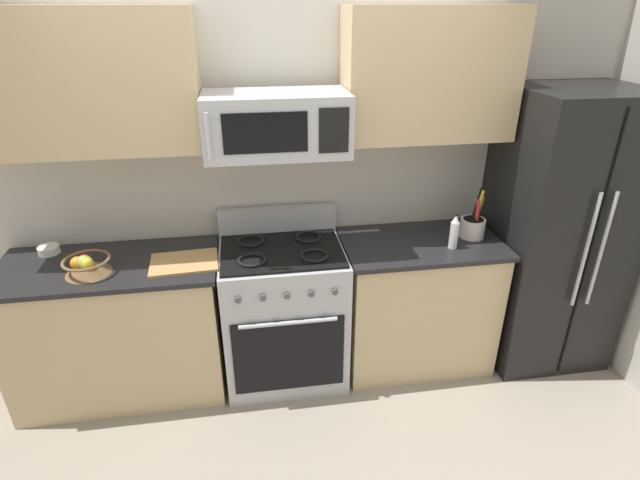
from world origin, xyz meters
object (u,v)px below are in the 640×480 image
range_oven (284,311)px  refrigerator (555,232)px  cutting_board (184,262)px  bottle_vinegar (454,232)px  utensil_crock (473,226)px  prep_bowl (49,249)px  microwave (276,124)px  fruit_basket (86,265)px

range_oven → refrigerator: 1.85m
cutting_board → bottle_vinegar: bottle_vinegar is taller
utensil_crock → cutting_board: utensil_crock is taller
refrigerator → utensil_crock: size_ratio=5.50×
cutting_board → prep_bowl: bearing=162.2°
range_oven → bottle_vinegar: 1.19m
utensil_crock → microwave: bearing=179.7°
cutting_board → microwave: bearing=9.3°
microwave → utensil_crock: bearing=-0.3°
microwave → fruit_basket: (-1.09, -0.13, -0.72)m
microwave → fruit_basket: microwave is taller
bottle_vinegar → fruit_basket: bearing=179.6°
refrigerator → bottle_vinegar: bearing=-172.6°
utensil_crock → bottle_vinegar: (-0.19, -0.13, 0.03)m
bottle_vinegar → utensil_crock: bearing=36.0°
utensil_crock → prep_bowl: size_ratio=2.66×
refrigerator → bottle_vinegar: (-0.75, -0.10, 0.10)m
utensil_crock → refrigerator: bearing=-3.8°
refrigerator → fruit_basket: 2.90m
prep_bowl → fruit_basket: bearing=-44.8°
cutting_board → prep_bowl: (-0.82, 0.26, 0.02)m
bottle_vinegar → microwave: bearing=172.3°
fruit_basket → prep_bowl: 0.42m
refrigerator → microwave: (-1.80, 0.04, 0.76)m
range_oven → microwave: microwave is taller
utensil_crock → prep_bowl: utensil_crock is taller
refrigerator → utensil_crock: bearing=176.2°
range_oven → prep_bowl: 1.48m
prep_bowl → utensil_crock: bearing=-3.8°
prep_bowl → microwave: bearing=-6.9°
fruit_basket → prep_bowl: (-0.29, 0.29, -0.03)m
range_oven → bottle_vinegar: bottle_vinegar is taller
refrigerator → prep_bowl: size_ratio=14.64×
fruit_basket → utensil_crock: bearing=2.9°
refrigerator → microwave: size_ratio=2.33×
microwave → utensil_crock: size_ratio=2.35×
utensil_crock → prep_bowl: 2.63m
refrigerator → prep_bowl: refrigerator is taller
fruit_basket → range_oven: bearing=5.2°
fruit_basket → cutting_board: 0.52m
bottle_vinegar → cutting_board: bearing=178.3°
microwave → utensil_crock: 1.42m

